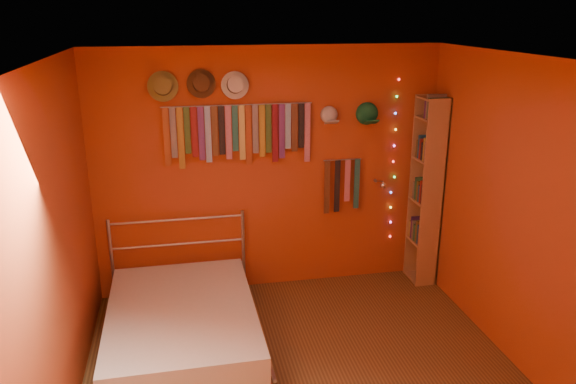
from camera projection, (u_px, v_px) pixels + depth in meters
ground at (308, 383)px, 4.44m from camera, size 3.50×3.50×0.00m
back_wall at (269, 172)px, 5.68m from camera, size 3.50×0.02×2.50m
right_wall at (527, 220)px, 4.38m from camera, size 0.02×3.50×2.50m
left_wall at (53, 257)px, 3.72m from camera, size 0.02×3.50×2.50m
ceiling at (312, 60)px, 3.66m from camera, size 3.50×3.50×0.02m
tie_rack at (238, 131)px, 5.42m from camera, size 1.45×0.03×0.60m
small_tie_rack at (342, 183)px, 5.81m from camera, size 0.40×0.03×0.58m
fedora_olive at (163, 86)px, 5.13m from camera, size 0.28×0.15×0.28m
fedora_brown at (201, 83)px, 5.19m from camera, size 0.27×0.15×0.27m
fedora_white at (235, 85)px, 5.26m from camera, size 0.26×0.14×0.26m
cap_white at (329, 115)px, 5.57m from camera, size 0.18×0.22×0.18m
cap_green at (367, 114)px, 5.64m from camera, size 0.20×0.25×0.20m
fairy_lights at (394, 162)px, 5.87m from camera, size 0.05×0.02×1.72m
reading_lamp at (382, 184)px, 5.74m from camera, size 0.06×0.27×0.08m
bookshelf at (429, 190)px, 5.86m from camera, size 0.25×0.34×2.00m
bed at (182, 325)px, 4.87m from camera, size 1.35×1.84×0.89m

